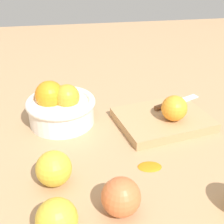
{
  "coord_description": "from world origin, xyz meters",
  "views": [
    {
      "loc": [
        -0.15,
        -0.57,
        0.43
      ],
      "look_at": [
        -0.04,
        0.11,
        0.04
      ],
      "focal_mm": 49.64,
      "sensor_mm": 36.0,
      "label": 1
    }
  ],
  "objects": [
    {
      "name": "orange_on_board",
      "position": [
        0.11,
        0.07,
        0.06
      ],
      "size": [
        0.06,
        0.06,
        0.06
      ],
      "primitive_type": "sphere",
      "color": "orange",
      "rests_on": "cutting_board"
    },
    {
      "name": "apple_front_left_2",
      "position": [
        -0.19,
        -0.09,
        0.04
      ],
      "size": [
        0.07,
        0.07,
        0.07
      ],
      "primitive_type": "sphere",
      "color": "gold",
      "rests_on": "ground_plane"
    },
    {
      "name": "bowl",
      "position": [
        -0.17,
        0.14,
        0.05
      ],
      "size": [
        0.18,
        0.18,
        0.11
      ],
      "color": "white",
      "rests_on": "ground_plane"
    },
    {
      "name": "cutting_board",
      "position": [
        0.09,
        0.09,
        0.01
      ],
      "size": [
        0.26,
        0.22,
        0.02
      ],
      "primitive_type": "cube",
      "rotation": [
        0.0,
        0.0,
        0.19
      ],
      "color": "tan",
      "rests_on": "ground_plane"
    },
    {
      "name": "apple_front_left",
      "position": [
        -0.18,
        -0.21,
        0.03
      ],
      "size": [
        0.07,
        0.07,
        0.07
      ],
      "primitive_type": "sphere",
      "color": "gold",
      "rests_on": "ground_plane"
    },
    {
      "name": "ground_plane",
      "position": [
        0.0,
        0.0,
        0.0
      ],
      "size": [
        2.4,
        2.4,
        0.0
      ],
      "primitive_type": "plane",
      "color": "tan"
    },
    {
      "name": "apple_front_left_3",
      "position": [
        -0.07,
        -0.18,
        0.04
      ],
      "size": [
        0.07,
        0.07,
        0.07
      ],
      "primitive_type": "sphere",
      "color": "#CC6638",
      "rests_on": "ground_plane"
    },
    {
      "name": "citrus_peel",
      "position": [
        0.01,
        -0.07,
        0.0
      ],
      "size": [
        0.06,
        0.04,
        0.01
      ],
      "primitive_type": "ellipsoid",
      "rotation": [
        0.0,
        0.0,
        3.04
      ],
      "color": "orange",
      "rests_on": "ground_plane"
    },
    {
      "name": "knife",
      "position": [
        0.13,
        0.15,
        0.03
      ],
      "size": [
        0.15,
        0.08,
        0.01
      ],
      "color": "silver",
      "rests_on": "cutting_board"
    }
  ]
}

